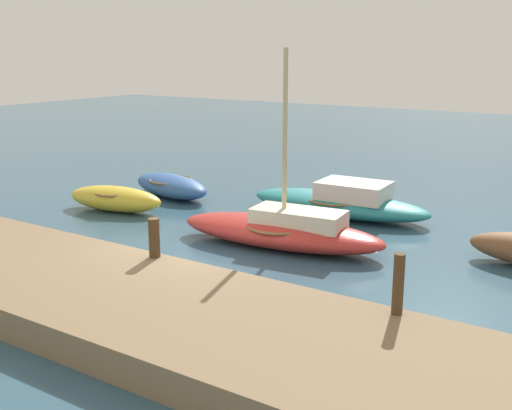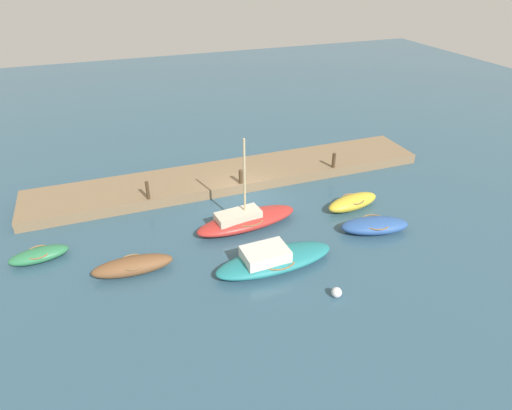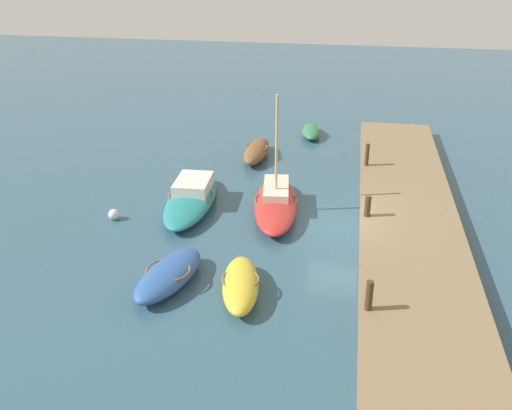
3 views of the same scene
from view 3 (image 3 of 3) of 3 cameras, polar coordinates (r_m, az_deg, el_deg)
The scene contains 12 objects.
ground_plane at distance 23.82m, azimuth 8.32°, elevation -2.22°, with size 84.00×84.00×0.00m, color #33566B.
dock_platform at distance 23.83m, azimuth 14.94°, elevation -2.02°, with size 25.51×3.92×0.62m, color #846B4C.
rowboat_blue at distance 19.94m, azimuth -8.64°, elevation -6.87°, with size 3.88×2.28×0.77m.
rowboat_brown at distance 30.63m, azimuth 0.05°, elevation 5.35°, with size 3.73×1.29×0.82m.
rowboat_yellow at distance 19.21m, azimuth -1.55°, elevation -7.88°, with size 3.54×1.75×0.80m.
dinghy_green at distance 34.27m, azimuth 5.46°, elevation 7.29°, with size 2.83×1.37×0.63m.
motorboat_teal at distance 25.34m, azimuth -6.40°, elevation 0.79°, with size 5.95×2.19×1.13m.
sailboat_red at distance 24.69m, azimuth 1.96°, elevation 0.30°, with size 5.89×2.44×5.13m.
mooring_post_west at distance 17.77m, azimuth 11.13°, elevation -8.78°, with size 0.23×0.23×0.99m, color #47331E.
mooring_post_mid_west at distance 23.38m, azimuth 10.99°, elevation -0.09°, with size 0.25×0.25×0.88m, color #47331E.
mooring_post_mid_east at distance 28.51m, azimuth 10.93°, elevation 4.91°, with size 0.20×0.20×1.10m, color #47331E.
marker_buoy at distance 24.84m, azimuth -13.88°, elevation -0.92°, with size 0.46×0.46×0.46m, color silver.
Camera 3 is at (-21.14, -0.07, 10.98)m, focal length 40.43 mm.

